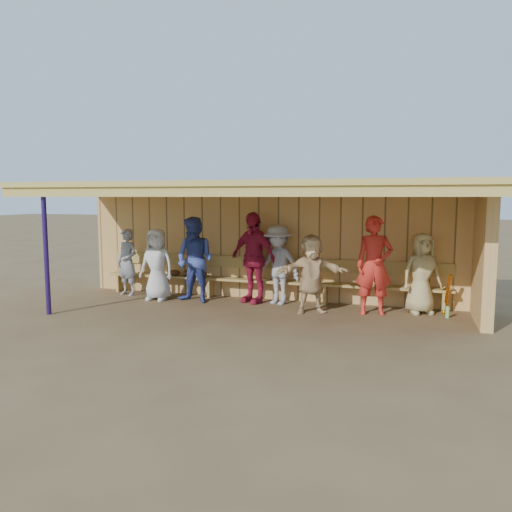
{
  "coord_description": "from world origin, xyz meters",
  "views": [
    {
      "loc": [
        2.98,
        -9.11,
        2.23
      ],
      "look_at": [
        0.0,
        0.35,
        1.05
      ],
      "focal_mm": 35.0,
      "sensor_mm": 36.0,
      "label": 1
    }
  ],
  "objects_px": {
    "player_e": "(278,265)",
    "bench": "(267,276)",
    "player_d": "(253,258)",
    "player_h": "(422,273)",
    "player_a": "(127,262)",
    "player_b": "(157,264)",
    "player_g": "(374,265)",
    "player_f": "(311,274)",
    "player_c": "(195,260)"
  },
  "relations": [
    {
      "from": "player_d",
      "to": "player_b",
      "type": "bearing_deg",
      "value": -146.45
    },
    {
      "from": "player_d",
      "to": "bench",
      "type": "relative_size",
      "value": 0.25
    },
    {
      "from": "player_a",
      "to": "player_c",
      "type": "height_order",
      "value": "player_c"
    },
    {
      "from": "player_e",
      "to": "player_a",
      "type": "bearing_deg",
      "value": -158.33
    },
    {
      "from": "player_b",
      "to": "player_c",
      "type": "distance_m",
      "value": 0.89
    },
    {
      "from": "player_b",
      "to": "player_h",
      "type": "height_order",
      "value": "player_b"
    },
    {
      "from": "player_d",
      "to": "player_f",
      "type": "xyz_separation_m",
      "value": [
        1.36,
        -0.56,
        -0.2
      ]
    },
    {
      "from": "player_b",
      "to": "player_d",
      "type": "height_order",
      "value": "player_d"
    },
    {
      "from": "player_e",
      "to": "player_h",
      "type": "distance_m",
      "value": 2.84
    },
    {
      "from": "player_b",
      "to": "player_e",
      "type": "relative_size",
      "value": 0.94
    },
    {
      "from": "player_d",
      "to": "player_e",
      "type": "distance_m",
      "value": 0.57
    },
    {
      "from": "player_d",
      "to": "player_h",
      "type": "bearing_deg",
      "value": 22.92
    },
    {
      "from": "player_b",
      "to": "player_e",
      "type": "height_order",
      "value": "player_e"
    },
    {
      "from": "player_a",
      "to": "player_g",
      "type": "distance_m",
      "value": 5.49
    },
    {
      "from": "player_d",
      "to": "player_f",
      "type": "distance_m",
      "value": 1.49
    },
    {
      "from": "player_c",
      "to": "player_h",
      "type": "height_order",
      "value": "player_c"
    },
    {
      "from": "player_f",
      "to": "bench",
      "type": "xyz_separation_m",
      "value": [
        -1.15,
        0.87,
        -0.23
      ]
    },
    {
      "from": "player_c",
      "to": "bench",
      "type": "xyz_separation_m",
      "value": [
        1.39,
        0.65,
        -0.38
      ]
    },
    {
      "from": "player_a",
      "to": "bench",
      "type": "height_order",
      "value": "player_a"
    },
    {
      "from": "player_b",
      "to": "player_f",
      "type": "height_order",
      "value": "player_b"
    },
    {
      "from": "bench",
      "to": "player_f",
      "type": "bearing_deg",
      "value": -36.93
    },
    {
      "from": "bench",
      "to": "player_h",
      "type": "bearing_deg",
      "value": -5.49
    },
    {
      "from": "player_e",
      "to": "player_d",
      "type": "bearing_deg",
      "value": -160.02
    },
    {
      "from": "player_a",
      "to": "player_e",
      "type": "xyz_separation_m",
      "value": [
        3.51,
        0.1,
        0.07
      ]
    },
    {
      "from": "player_d",
      "to": "player_h",
      "type": "distance_m",
      "value": 3.39
    },
    {
      "from": "player_b",
      "to": "player_e",
      "type": "distance_m",
      "value": 2.64
    },
    {
      "from": "player_c",
      "to": "bench",
      "type": "bearing_deg",
      "value": 36.61
    },
    {
      "from": "player_b",
      "to": "player_g",
      "type": "xyz_separation_m",
      "value": [
        4.58,
        0.05,
        0.16
      ]
    },
    {
      "from": "player_b",
      "to": "player_c",
      "type": "height_order",
      "value": "player_c"
    },
    {
      "from": "player_f",
      "to": "player_g",
      "type": "height_order",
      "value": "player_g"
    },
    {
      "from": "player_e",
      "to": "player_h",
      "type": "height_order",
      "value": "player_e"
    },
    {
      "from": "player_f",
      "to": "player_g",
      "type": "distance_m",
      "value": 1.19
    },
    {
      "from": "player_a",
      "to": "player_e",
      "type": "bearing_deg",
      "value": 15.37
    },
    {
      "from": "player_b",
      "to": "player_h",
      "type": "distance_m",
      "value": 5.46
    },
    {
      "from": "player_g",
      "to": "player_e",
      "type": "bearing_deg",
      "value": 157.54
    },
    {
      "from": "player_a",
      "to": "bench",
      "type": "xyz_separation_m",
      "value": [
        3.18,
        0.41,
        -0.23
      ]
    },
    {
      "from": "player_b",
      "to": "player_g",
      "type": "bearing_deg",
      "value": 0.24
    },
    {
      "from": "player_e",
      "to": "bench",
      "type": "relative_size",
      "value": 0.22
    },
    {
      "from": "player_b",
      "to": "player_f",
      "type": "bearing_deg",
      "value": -3.32
    },
    {
      "from": "player_c",
      "to": "player_d",
      "type": "xyz_separation_m",
      "value": [
        1.18,
        0.34,
        0.05
      ]
    },
    {
      "from": "player_f",
      "to": "player_g",
      "type": "relative_size",
      "value": 0.81
    },
    {
      "from": "player_f",
      "to": "player_h",
      "type": "bearing_deg",
      "value": -9.24
    },
    {
      "from": "player_g",
      "to": "player_h",
      "type": "xyz_separation_m",
      "value": [
        0.87,
        0.33,
        -0.16
      ]
    },
    {
      "from": "player_a",
      "to": "player_e",
      "type": "distance_m",
      "value": 3.52
    },
    {
      "from": "player_d",
      "to": "player_h",
      "type": "height_order",
      "value": "player_d"
    },
    {
      "from": "player_c",
      "to": "player_d",
      "type": "bearing_deg",
      "value": 27.84
    },
    {
      "from": "player_d",
      "to": "player_e",
      "type": "bearing_deg",
      "value": 22.92
    },
    {
      "from": "player_a",
      "to": "player_h",
      "type": "xyz_separation_m",
      "value": [
        6.35,
        0.1,
        0.02
      ]
    },
    {
      "from": "player_e",
      "to": "bench",
      "type": "height_order",
      "value": "player_e"
    },
    {
      "from": "player_c",
      "to": "player_f",
      "type": "distance_m",
      "value": 2.56
    }
  ]
}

